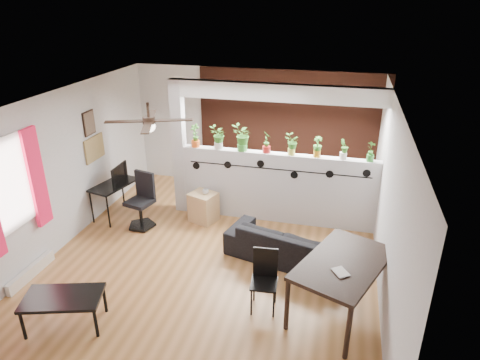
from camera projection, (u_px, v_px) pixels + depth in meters
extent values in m
cube|color=brown|center=(213.00, 259.00, 7.09)|extent=(6.30, 7.10, 0.10)
cube|color=#B7B7BA|center=(253.00, 129.00, 9.24)|extent=(6.30, 0.04, 2.90)
cube|color=#B7B7BA|center=(111.00, 318.00, 3.87)|extent=(6.30, 0.04, 2.90)
cube|color=#B7B7BA|center=(61.00, 169.00, 7.13)|extent=(0.04, 7.10, 2.90)
cube|color=#B7B7BA|center=(390.00, 203.00, 5.97)|extent=(0.04, 7.10, 2.90)
cube|color=white|center=(209.00, 98.00, 6.01)|extent=(6.30, 7.10, 0.10)
cube|color=#BCBCC1|center=(277.00, 188.00, 7.96)|extent=(3.60, 0.18, 1.35)
cube|color=white|center=(281.00, 93.00, 7.25)|extent=(3.60, 0.18, 0.30)
cube|color=#BCBCC1|center=(179.00, 148.00, 8.13)|extent=(0.22, 0.20, 2.60)
cube|color=#9B442D|center=(290.00, 133.00, 9.01)|extent=(3.90, 0.05, 2.60)
cube|color=black|center=(277.00, 169.00, 7.71)|extent=(3.31, 0.01, 0.02)
cylinder|color=black|center=(196.00, 166.00, 8.09)|extent=(0.14, 0.01, 0.14)
cylinder|color=black|center=(228.00, 165.00, 7.92)|extent=(0.14, 0.01, 0.14)
cylinder|color=black|center=(261.00, 164.00, 7.75)|extent=(0.14, 0.01, 0.14)
cylinder|color=black|center=(294.00, 175.00, 7.67)|extent=(0.14, 0.01, 0.14)
cylinder|color=black|center=(330.00, 174.00, 7.50)|extent=(0.14, 0.01, 0.14)
cylinder|color=black|center=(367.00, 173.00, 7.34)|extent=(0.14, 0.01, 0.14)
cube|color=white|center=(8.00, 184.00, 5.96)|extent=(0.02, 0.95, 1.25)
cube|color=white|center=(9.00, 185.00, 5.95)|extent=(0.04, 1.05, 1.35)
cube|color=red|center=(37.00, 178.00, 6.43)|extent=(0.06, 0.30, 1.55)
cube|color=silver|center=(31.00, 272.00, 6.53)|extent=(0.08, 1.00, 0.18)
cube|color=olive|center=(94.00, 148.00, 7.95)|extent=(0.03, 0.60, 0.45)
cube|color=#8C7259|center=(89.00, 123.00, 7.70)|extent=(0.03, 0.30, 0.40)
cube|color=black|center=(89.00, 123.00, 7.70)|extent=(0.02, 0.34, 0.44)
cylinder|color=black|center=(148.00, 110.00, 5.98)|extent=(0.04, 0.04, 0.20)
cylinder|color=black|center=(149.00, 120.00, 6.04)|extent=(0.18, 0.18, 0.10)
sphere|color=white|center=(149.00, 126.00, 6.08)|extent=(0.17, 0.17, 0.17)
cube|color=black|center=(173.00, 120.00, 6.08)|extent=(0.55, 0.29, 0.01)
cube|color=black|center=(151.00, 115.00, 6.35)|extent=(0.29, 0.55, 0.01)
cube|color=black|center=(124.00, 122.00, 6.01)|extent=(0.55, 0.29, 0.01)
cube|color=black|center=(147.00, 128.00, 5.74)|extent=(0.29, 0.55, 0.01)
cylinder|color=#E35A1A|center=(196.00, 144.00, 8.01)|extent=(0.16, 0.16, 0.12)
imported|color=#215819|center=(195.00, 133.00, 7.93)|extent=(0.27, 0.24, 0.34)
cylinder|color=silver|center=(219.00, 145.00, 7.91)|extent=(0.15, 0.15, 0.12)
imported|color=#215819|center=(218.00, 135.00, 7.83)|extent=(0.27, 0.28, 0.33)
cylinder|color=#3B9034|center=(242.00, 147.00, 7.81)|extent=(0.18, 0.18, 0.12)
imported|color=#215819|center=(242.00, 135.00, 7.72)|extent=(0.32, 0.33, 0.39)
cylinder|color=#AE1E1B|center=(266.00, 149.00, 7.71)|extent=(0.14, 0.14, 0.12)
imported|color=#215819|center=(267.00, 139.00, 7.64)|extent=(0.25, 0.26, 0.30)
cylinder|color=#CACB47|center=(291.00, 151.00, 7.61)|extent=(0.13, 0.13, 0.12)
imported|color=#215819|center=(292.00, 142.00, 7.54)|extent=(0.21, 0.19, 0.28)
cylinder|color=orange|center=(317.00, 154.00, 7.51)|extent=(0.12, 0.12, 0.12)
imported|color=#215819|center=(318.00, 144.00, 7.44)|extent=(0.18, 0.14, 0.27)
cylinder|color=white|center=(343.00, 156.00, 7.41)|extent=(0.12, 0.12, 0.12)
imported|color=#215819|center=(344.00, 146.00, 7.35)|extent=(0.22, 0.20, 0.26)
cylinder|color=#30832F|center=(370.00, 158.00, 7.31)|extent=(0.12, 0.12, 0.12)
imported|color=#215819|center=(371.00, 148.00, 7.24)|extent=(0.22, 0.20, 0.27)
imported|color=black|center=(288.00, 244.00, 6.90)|extent=(2.02, 1.19, 0.55)
cube|color=tan|center=(204.00, 207.00, 8.09)|extent=(0.58, 0.54, 0.57)
imported|color=gray|center=(205.00, 192.00, 7.95)|extent=(0.14, 0.14, 0.09)
cube|color=black|center=(114.00, 185.00, 8.12)|extent=(0.69, 1.02, 0.04)
cylinder|color=black|center=(92.00, 207.00, 8.00)|extent=(0.03, 0.03, 0.64)
cylinder|color=black|center=(108.00, 212.00, 7.83)|extent=(0.03, 0.03, 0.64)
cylinder|color=black|center=(123.00, 190.00, 8.69)|extent=(0.03, 0.03, 0.64)
cylinder|color=black|center=(139.00, 194.00, 8.52)|extent=(0.03, 0.03, 0.64)
imported|color=black|center=(117.00, 176.00, 8.21)|extent=(0.32, 0.06, 0.18)
cylinder|color=black|center=(142.00, 225.00, 7.95)|extent=(0.53, 0.53, 0.04)
cylinder|color=black|center=(141.00, 214.00, 7.86)|extent=(0.06, 0.06, 0.45)
cube|color=black|center=(140.00, 202.00, 7.76)|extent=(0.52, 0.52, 0.07)
cube|color=black|center=(145.00, 184.00, 7.80)|extent=(0.41, 0.16, 0.49)
cube|color=black|center=(344.00, 263.00, 5.54)|extent=(1.40, 1.72, 0.05)
cylinder|color=black|center=(287.00, 305.00, 5.41)|extent=(0.06, 0.06, 0.76)
cylinder|color=black|center=(348.00, 333.00, 4.96)|extent=(0.06, 0.06, 0.76)
cylinder|color=black|center=(335.00, 255.00, 6.44)|extent=(0.06, 0.06, 0.76)
cylinder|color=black|center=(389.00, 274.00, 5.99)|extent=(0.06, 0.06, 0.76)
imported|color=gray|center=(335.00, 273.00, 5.28)|extent=(0.25, 0.27, 0.02)
cube|color=black|center=(264.00, 283.00, 5.74)|extent=(0.39, 0.39, 0.03)
cube|color=black|center=(266.00, 262.00, 5.79)|extent=(0.34, 0.06, 0.45)
cube|color=black|center=(251.00, 302.00, 5.71)|extent=(0.03, 0.03, 0.42)
cube|color=black|center=(274.00, 304.00, 5.67)|extent=(0.03, 0.03, 0.42)
cube|color=black|center=(254.00, 275.00, 5.89)|extent=(0.03, 0.03, 0.86)
cube|color=black|center=(276.00, 277.00, 5.85)|extent=(0.03, 0.03, 0.86)
cube|color=black|center=(63.00, 298.00, 5.45)|extent=(1.09, 0.80, 0.04)
cylinder|color=black|center=(23.00, 326.00, 5.31)|extent=(0.04, 0.04, 0.41)
cylinder|color=black|center=(96.00, 323.00, 5.35)|extent=(0.04, 0.04, 0.41)
cylinder|color=black|center=(37.00, 301.00, 5.73)|extent=(0.04, 0.04, 0.41)
cylinder|color=black|center=(105.00, 299.00, 5.77)|extent=(0.04, 0.04, 0.41)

